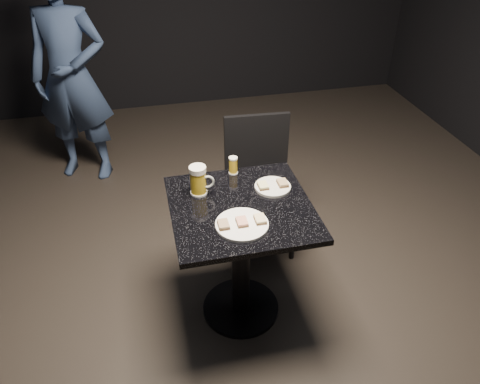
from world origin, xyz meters
name	(u,v)px	position (x,y,z in m)	size (l,w,h in m)	color
floor	(241,309)	(0.00, 0.00, 0.00)	(6.00, 6.00, 0.00)	black
plate_large	(242,225)	(-0.03, -0.15, 0.76)	(0.25, 0.25, 0.01)	white
plate_small	(273,187)	(0.20, 0.12, 0.76)	(0.19, 0.19, 0.01)	silver
patron	(71,77)	(-0.90, 1.77, 0.84)	(0.61, 0.40, 1.68)	navy
table	(241,243)	(0.00, 0.00, 0.51)	(0.70, 0.70, 0.75)	black
beer_mug	(199,180)	(-0.18, 0.16, 0.83)	(0.12, 0.09, 0.16)	white
beer_tumbler	(233,165)	(0.03, 0.31, 0.80)	(0.05, 0.05, 0.10)	silver
chair	(260,177)	(0.27, 0.61, 0.50)	(0.44, 0.44, 0.88)	black
canapes_on_plate_large	(242,222)	(-0.03, -0.15, 0.77)	(0.23, 0.07, 0.02)	#4C3521
canapes_on_plate_small	(273,184)	(0.20, 0.12, 0.77)	(0.16, 0.07, 0.02)	#4C3521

